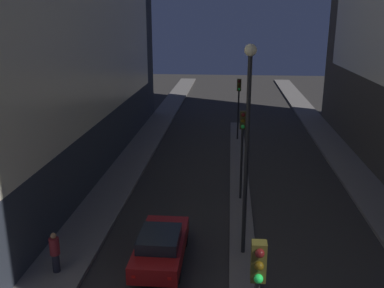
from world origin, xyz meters
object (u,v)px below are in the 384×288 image
traffic_light_mid (242,135)px  car_left_lane (161,246)px  street_lamp (248,128)px  pedestrian_on_left_sidewalk (55,252)px  traffic_light_far (239,96)px

traffic_light_mid → car_left_lane: (-3.21, -6.22, -2.80)m
street_lamp → car_left_lane: size_ratio=1.97×
traffic_light_mid → pedestrian_on_left_sidewalk: size_ratio=2.95×
traffic_light_mid → car_left_lane: bearing=-117.3°
street_lamp → pedestrian_on_left_sidewalk: size_ratio=5.21×
traffic_light_far → car_left_lane: traffic_light_far is taller
street_lamp → car_left_lane: street_lamp is taller
traffic_light_mid → traffic_light_far: (0.00, 11.27, 0.00)m
car_left_lane → street_lamp: bearing=15.6°
traffic_light_mid → street_lamp: size_ratio=0.57×
street_lamp → traffic_light_mid: bearing=90.0°
street_lamp → traffic_light_far: bearing=90.0°
street_lamp → pedestrian_on_left_sidewalk: street_lamp is taller
traffic_light_far → street_lamp: size_ratio=0.57×
car_left_lane → traffic_light_mid: bearing=62.7°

